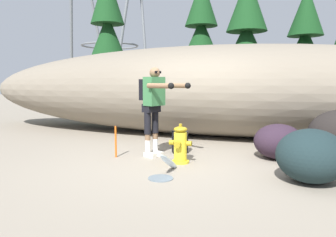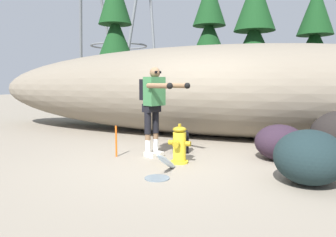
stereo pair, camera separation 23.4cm
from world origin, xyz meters
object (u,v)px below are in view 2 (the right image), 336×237
(spare_backpack, at_px, (181,142))
(survey_stake, at_px, (116,141))
(boulder_large, at_px, (309,157))
(fire_hydrant, at_px, (179,145))
(utility_worker, at_px, (154,100))
(boulder_mid, at_px, (280,142))

(spare_backpack, bearing_deg, survey_stake, -80.74)
(spare_backpack, height_order, boulder_large, boulder_large)
(fire_hydrant, relative_size, spare_backpack, 1.50)
(utility_worker, distance_m, boulder_mid, 2.46)
(boulder_mid, relative_size, survey_stake, 1.54)
(utility_worker, height_order, spare_backpack, utility_worker)
(spare_backpack, xyz_separation_m, boulder_large, (2.34, -1.19, 0.17))
(utility_worker, xyz_separation_m, boulder_mid, (2.26, 0.64, -0.76))
(fire_hydrant, height_order, boulder_mid, fire_hydrant)
(boulder_large, height_order, boulder_mid, boulder_large)
(fire_hydrant, xyz_separation_m, boulder_large, (2.09, -0.41, 0.07))
(fire_hydrant, bearing_deg, spare_backpack, 107.92)
(spare_backpack, relative_size, boulder_large, 0.45)
(boulder_mid, bearing_deg, fire_hydrant, -150.88)
(fire_hydrant, height_order, boulder_large, boulder_large)
(utility_worker, height_order, boulder_mid, utility_worker)
(survey_stake, bearing_deg, boulder_large, -6.95)
(spare_backpack, bearing_deg, fire_hydrant, -9.68)
(utility_worker, relative_size, spare_backpack, 3.63)
(boulder_large, height_order, survey_stake, boulder_large)
(utility_worker, bearing_deg, spare_backpack, 78.37)
(boulder_large, bearing_deg, boulder_mid, 108.63)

